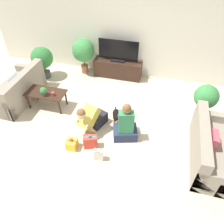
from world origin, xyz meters
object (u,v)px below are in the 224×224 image
Objects in this scene: potted_plant_corner_right at (205,99)px; gift_bag_a at (99,155)px; person_sitting at (126,126)px; potted_plant_corner_left at (42,59)px; dog at (117,116)px; tabletop_plant at (43,91)px; tv_console at (118,69)px; tv at (118,52)px; coffee_table at (46,94)px; mug at (53,94)px; sofa_left at (18,90)px; potted_plant_back_left at (83,51)px; sofa_right at (212,149)px; gift_box_b at (90,142)px; gift_box_a at (72,144)px; person_kneeling at (91,118)px.

potted_plant_corner_right reaches higher than gift_bag_a.
potted_plant_corner_left is at bearing -48.64° from person_sitting.
dog is 2.36× the size of tabletop_plant.
tv_console is 1.22× the size of tv.
dog reaches higher than gift_bag_a.
tabletop_plant reaches higher than coffee_table.
mug is at bearing -120.66° from tv.
tv_console reaches higher than gift_bag_a.
person_sitting reaches higher than sofa_left.
potted_plant_corner_left reaches higher than sofa_left.
dog is at bearing -77.03° from tv.
potted_plant_back_left is at bearing -177.32° from tv.
potted_plant_back_left is 3.54× the size of gift_bag_a.
dog is (2.78, -0.24, -0.05)m from sofa_left.
person_sitting is 2.21m from tabletop_plant.
tv reaches higher than tv_console.
sofa_right reaches higher than gift_box_b.
tabletop_plant is at bearing -28.12° from person_sitting.
gift_bag_a is (-2.03, -1.80, -0.47)m from potted_plant_corner_right.
sofa_left is 2.65m from gift_box_b.
potted_plant_back_left is 3.49m from gift_bag_a.
gift_box_a is at bearing 59.21° from sofa_left.
tabletop_plant is (-1.12, 1.02, 0.46)m from gift_box_a.
dog is at bearing 75.96° from sofa_right.
coffee_table is 1.88× the size of dog.
coffee_table is at bearing 155.18° from dog.
gift_box_a is (-0.74, -0.97, -0.13)m from dog.
potted_plant_corner_right is 3.62m from mug.
tv_console is 3.20m from gift_bag_a.
tabletop_plant is (-1.38, -2.01, -0.24)m from tv.
person_kneeling is 1.22m from mug.
potted_plant_back_left reaches higher than gift_box_b.
potted_plant_back_left is (-1.07, -0.05, -0.09)m from tv.
tabletop_plant is (-1.49, 0.89, 0.43)m from gift_box_b.
dog is at bearing -28.76° from potted_plant_corner_left.
gift_bag_a is at bearing 63.13° from sofa_left.
potted_plant_back_left is at bearing 144.93° from sofa_left.
potted_plant_back_left is at bearing -69.09° from person_sitting.
gift_bag_a is (-2.17, -0.60, -0.14)m from sofa_right.
dog is (0.47, -2.06, -0.02)m from tv_console.
tv_console is 2.40m from person_kneeling.
gift_bag_a is (0.38, -3.18, -0.12)m from tv_console.
potted_plant_back_left is at bearing 55.07° from sofa_right.
sofa_right is 2.86m from gift_box_a.
person_sitting is (0.77, -2.45, 0.09)m from tv_console.
tv_console is 2.57m from person_sitting.
person_kneeling reaches higher than gift_box_a.
tv_console is (2.31, 1.81, -0.02)m from sofa_left.
coffee_table is 8.26× the size of mug.
tabletop_plant is at bearing -74.60° from coffee_table.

